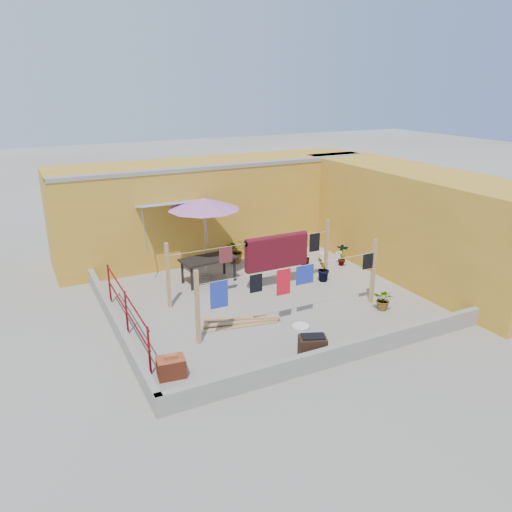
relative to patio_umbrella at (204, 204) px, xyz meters
name	(u,v)px	position (x,y,z in m)	size (l,w,h in m)	color
ground	(266,300)	(0.83, -2.39, -2.31)	(80.00, 80.00, 0.00)	#9E998E
wall_back	(216,206)	(1.33, 2.30, -0.70)	(11.00, 3.27, 3.21)	#C08D2A
wall_right	(415,222)	(6.03, -2.39, -0.71)	(2.40, 9.00, 3.20)	#C08D2A
parapet_front	(344,353)	(0.83, -5.97, -2.09)	(8.30, 0.16, 0.44)	gray
parapet_left	(116,324)	(-3.25, -2.39, -2.09)	(0.16, 7.30, 0.44)	gray
red_railing	(126,306)	(-3.02, -2.59, -1.59)	(0.05, 4.20, 1.10)	maroon
clothesline_rig	(276,256)	(1.44, -1.82, -1.28)	(5.09, 2.35, 1.80)	tan
patio_umbrella	(204,204)	(0.00, 0.00, 0.00)	(2.83, 2.83, 2.57)	gray
outdoor_table	(208,260)	(-0.07, -0.40, -1.62)	(1.70, 0.97, 0.76)	black
brick_stack	(171,367)	(-2.65, -4.83, -2.10)	(0.61, 0.48, 0.49)	#963C22
lumber_pile	(241,322)	(-0.41, -3.39, -2.25)	(2.03, 0.89, 0.12)	tan
brazier	(312,347)	(0.32, -5.51, -2.05)	(0.70, 0.59, 0.53)	#321E13
white_basin	(301,327)	(0.82, -4.22, -2.27)	(0.44, 0.44, 0.08)	silver
water_jug_a	(339,257)	(4.53, -0.62, -2.16)	(0.21, 0.21, 0.34)	silver
water_jug_b	(322,257)	(4.01, -0.43, -2.15)	(0.22, 0.22, 0.35)	silver
green_hose	(283,257)	(2.99, 0.48, -2.27)	(0.51, 0.51, 0.08)	#176721
plant_back_a	(236,251)	(1.38, 0.81, -1.90)	(0.74, 0.64, 0.82)	#255919
plant_back_b	(305,257)	(3.29, -0.46, -2.02)	(0.33, 0.33, 0.58)	#255919
plant_right_a	(342,254)	(4.36, -1.04, -1.92)	(0.41, 0.27, 0.77)	#255919
plant_right_b	(323,269)	(3.01, -1.94, -1.91)	(0.44, 0.35, 0.80)	#255919
plant_right_c	(384,299)	(3.33, -4.31, -2.01)	(0.53, 0.46, 0.59)	#255919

